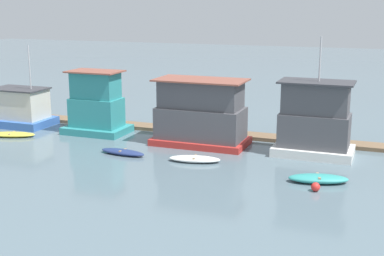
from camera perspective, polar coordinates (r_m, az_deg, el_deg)
The scene contains 11 objects.
ground_plane at distance 42.61m, azimuth 0.48°, elevation -1.55°, with size 200.00×200.00×0.00m, color slate.
dock_walkway at distance 45.36m, azimuth 1.82°, elevation -0.45°, with size 51.00×1.86×0.30m, color brown.
houseboat_blue at distance 50.78m, azimuth -17.85°, elevation 2.01°, with size 5.61×3.88×7.26m.
houseboat_teal at distance 45.96m, azimuth -10.17°, elevation 2.32°, with size 5.23×3.59×5.34m.
houseboat_red at distance 41.55m, azimuth 0.94°, elevation 1.46°, with size 7.33×3.97×5.15m.
houseboat_white at distance 39.49m, azimuth 12.95°, elevation 0.64°, with size 5.68×3.48×8.59m.
dinghy_yellow at distance 46.89m, azimuth -18.67°, elevation -0.65°, with size 4.13×2.41×0.37m.
dinghy_navy at distance 39.46m, azimuth -7.40°, elevation -2.57°, with size 3.70×1.38×0.39m.
dinghy_white at distance 37.40m, azimuth 0.29°, elevation -3.32°, with size 3.80×1.98×0.41m.
dinghy_teal at distance 34.05m, azimuth 13.33°, elevation -5.27°, with size 3.91×2.31×0.51m.
buoy_red at distance 32.48m, azimuth 13.04°, elevation -6.14°, with size 0.54×0.54×0.54m, color red.
Camera 1 is at (14.36, -38.63, 10.81)m, focal length 50.00 mm.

